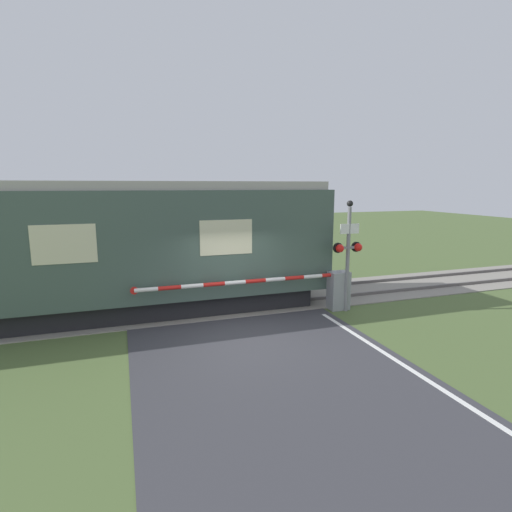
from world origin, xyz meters
The scene contains 5 objects.
ground_plane centered at (0.00, 0.00, 0.00)m, with size 80.00×80.00×0.00m, color #4C6033.
track_bed centered at (0.00, 3.10, 0.02)m, with size 36.00×3.20×0.13m.
train centered at (-4.20, 3.10, 1.97)m, with size 14.79×3.00×3.86m.
crossing_barrier centered at (2.75, 1.38, 0.69)m, with size 6.35×0.44×1.19m.
signal_post centered at (3.45, 1.13, 1.89)m, with size 0.92×0.26×3.32m.
Camera 1 is at (-2.84, -8.98, 3.75)m, focal length 28.00 mm.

